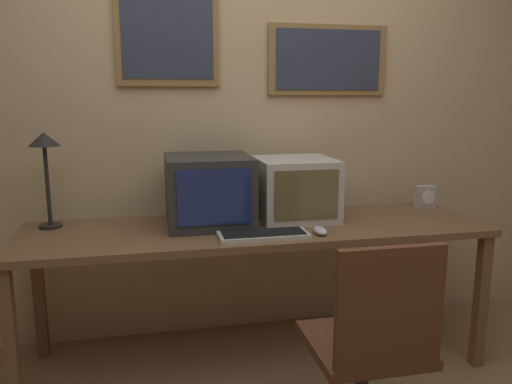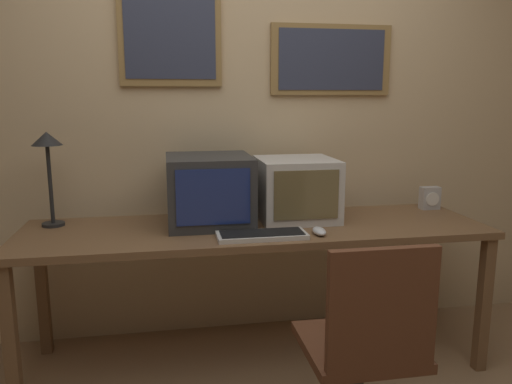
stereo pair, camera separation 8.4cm
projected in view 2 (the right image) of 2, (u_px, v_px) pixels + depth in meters
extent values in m
cube|color=#D1B284|center=(242.00, 116.00, 2.91)|extent=(8.00, 0.05, 2.60)
cube|color=olive|center=(170.00, 34.00, 2.72)|extent=(0.56, 0.02, 0.56)
cube|color=#33384C|center=(170.00, 34.00, 2.71)|extent=(0.49, 0.01, 0.48)
cube|color=olive|center=(331.00, 60.00, 2.91)|extent=(0.72, 0.02, 0.40)
cube|color=#33384C|center=(332.00, 60.00, 2.89)|extent=(0.63, 0.01, 0.35)
cube|color=brown|center=(256.00, 229.00, 2.57)|extent=(2.37, 0.68, 0.04)
cube|color=brown|center=(11.00, 343.00, 2.16)|extent=(0.06, 0.06, 0.72)
cube|color=brown|center=(484.00, 305.00, 2.56)|extent=(0.06, 0.06, 0.72)
cube|color=brown|center=(43.00, 292.00, 2.73)|extent=(0.06, 0.06, 0.72)
cube|color=brown|center=(426.00, 267.00, 3.13)|extent=(0.06, 0.06, 0.72)
cube|color=#333333|center=(209.00, 190.00, 2.60)|extent=(0.43, 0.45, 0.36)
cube|color=navy|center=(213.00, 197.00, 2.37)|extent=(0.35, 0.01, 0.27)
cube|color=beige|center=(296.00, 189.00, 2.70)|extent=(0.41, 0.41, 0.33)
cube|color=brown|center=(307.00, 195.00, 2.50)|extent=(0.33, 0.01, 0.25)
cube|color=beige|center=(262.00, 235.00, 2.36)|extent=(0.43, 0.17, 0.02)
cube|color=black|center=(262.00, 233.00, 2.36)|extent=(0.39, 0.14, 0.00)
ellipsoid|color=silver|center=(319.00, 231.00, 2.40)|extent=(0.06, 0.12, 0.03)
cube|color=#B7B2AD|center=(430.00, 198.00, 2.94)|extent=(0.11, 0.06, 0.13)
cylinder|color=white|center=(433.00, 199.00, 2.91)|extent=(0.08, 0.00, 0.08)
cylinder|color=black|center=(53.00, 224.00, 2.57)|extent=(0.11, 0.11, 0.02)
cylinder|color=black|center=(50.00, 184.00, 2.53)|extent=(0.02, 0.02, 0.41)
cone|color=black|center=(47.00, 139.00, 2.49)|extent=(0.15, 0.15, 0.07)
cube|color=brown|center=(358.00, 346.00, 1.95)|extent=(0.43, 0.43, 0.04)
cube|color=brown|center=(382.00, 309.00, 1.72)|extent=(0.40, 0.04, 0.44)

